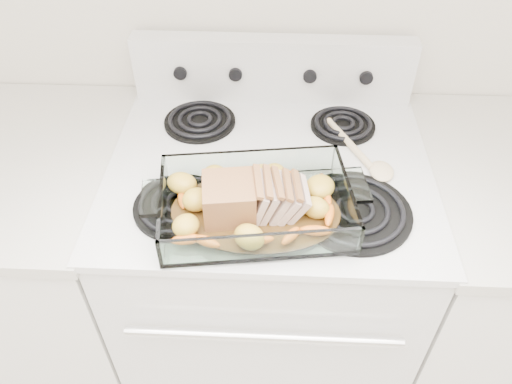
{
  "coord_description": "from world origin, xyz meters",
  "views": [
    {
      "loc": [
        0.01,
        0.73,
        1.71
      ],
      "look_at": [
        -0.02,
        1.49,
        0.99
      ],
      "focal_mm": 35.0,
      "sensor_mm": 36.0,
      "label": 1
    }
  ],
  "objects_px": {
    "electric_range": "(267,277)",
    "counter_left": "(54,272)",
    "counter_right": "(486,289)",
    "pork_roast": "(245,198)",
    "baking_dish": "(256,208)"
  },
  "relations": [
    {
      "from": "counter_left",
      "to": "electric_range",
      "type": "bearing_deg",
      "value": 0.1
    },
    {
      "from": "baking_dish",
      "to": "pork_roast",
      "type": "height_order",
      "value": "pork_roast"
    },
    {
      "from": "counter_right",
      "to": "pork_roast",
      "type": "distance_m",
      "value": 0.9
    },
    {
      "from": "counter_right",
      "to": "pork_roast",
      "type": "relative_size",
      "value": 4.24
    },
    {
      "from": "baking_dish",
      "to": "pork_roast",
      "type": "distance_m",
      "value": 0.04
    },
    {
      "from": "electric_range",
      "to": "pork_roast",
      "type": "distance_m",
      "value": 0.55
    },
    {
      "from": "counter_left",
      "to": "baking_dish",
      "type": "height_order",
      "value": "baking_dish"
    },
    {
      "from": "counter_left",
      "to": "counter_right",
      "type": "height_order",
      "value": "same"
    },
    {
      "from": "counter_right",
      "to": "baking_dish",
      "type": "bearing_deg",
      "value": -165.16
    },
    {
      "from": "counter_left",
      "to": "baking_dish",
      "type": "relative_size",
      "value": 2.36
    },
    {
      "from": "counter_right",
      "to": "pork_roast",
      "type": "xyz_separation_m",
      "value": [
        -0.71,
        -0.18,
        0.53
      ]
    },
    {
      "from": "counter_left",
      "to": "pork_roast",
      "type": "xyz_separation_m",
      "value": [
        0.62,
        -0.18,
        0.53
      ]
    },
    {
      "from": "electric_range",
      "to": "counter_left",
      "type": "bearing_deg",
      "value": -179.9
    },
    {
      "from": "counter_right",
      "to": "baking_dish",
      "type": "xyz_separation_m",
      "value": [
        -0.69,
        -0.18,
        0.5
      ]
    },
    {
      "from": "electric_range",
      "to": "counter_right",
      "type": "relative_size",
      "value": 1.2
    }
  ]
}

